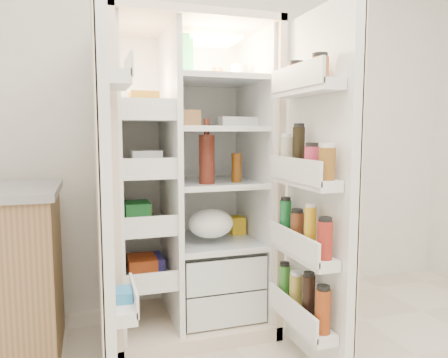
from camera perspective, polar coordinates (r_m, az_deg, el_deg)
name	(u,v)px	position (r m, az deg, el deg)	size (l,w,h in m)	color
wall_back	(200,107)	(2.93, -3.25, 9.63)	(4.00, 0.02, 2.70)	silver
refrigerator	(190,204)	(2.59, -4.65, -3.43)	(0.92, 0.70, 1.80)	beige
freezer_door	(105,199)	(1.91, -15.71, -2.64)	(0.15, 0.40, 1.72)	white
fridge_door	(316,196)	(2.10, 12.27, -2.22)	(0.17, 0.58, 1.72)	white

